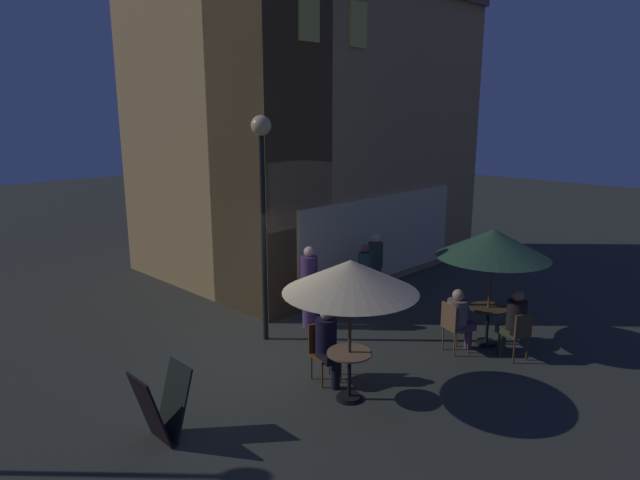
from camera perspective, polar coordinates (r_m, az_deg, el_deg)
name	(u,v)px	position (r m, az deg, el deg)	size (l,w,h in m)	color
ground_plane	(265,364)	(10.01, -5.67, -12.63)	(60.00, 60.00, 0.00)	#34372E
cafe_building	(304,120)	(14.20, -1.68, 12.24)	(8.30, 6.13, 8.27)	tan
street_lamp_near_corner	(262,177)	(10.22, -5.97, 6.44)	(0.37, 0.37, 4.28)	black
menu_sandwich_board	(162,405)	(7.97, -15.97, -16.05)	(0.68, 0.56, 1.01)	black
cafe_table_0	(349,366)	(8.65, 3.05, -12.85)	(0.69, 0.69, 0.78)	black
cafe_table_1	(488,318)	(11.03, 16.91, -7.67)	(0.71, 0.71, 0.74)	black
patio_umbrella_0	(351,277)	(8.13, 3.17, -3.81)	(2.03, 2.03, 2.23)	black
patio_umbrella_1	(493,244)	(10.62, 17.42, -0.37)	(2.07, 2.07, 2.25)	black
cafe_chair_0	(323,347)	(9.26, 0.30, -10.98)	(0.54, 0.54, 0.95)	brown
cafe_chair_1	(453,323)	(10.48, 13.51, -8.33)	(0.52, 0.52, 0.95)	brown
cafe_chair_2	(519,331)	(10.50, 19.82, -8.84)	(0.50, 0.50, 0.90)	#4C3B24
patron_seated_0	(328,342)	(9.08, 0.80, -10.43)	(0.43, 0.53, 1.26)	black
patron_seated_1	(459,316)	(10.53, 14.15, -7.59)	(0.55, 0.47, 1.20)	#5D3A67
patron_seated_2	(514,320)	(10.53, 19.38, -7.75)	(0.45, 0.53, 1.28)	#33412D
patron_standing_3	(375,268)	(12.77, 5.71, -2.89)	(0.34, 0.34, 1.65)	#5C386F
patron_standing_4	(309,287)	(11.27, -1.11, -4.85)	(0.34, 0.34, 1.71)	#603D69
patron_standing_5	(365,280)	(11.92, 4.63, -4.14)	(0.31, 0.31, 1.60)	#1B2A4C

